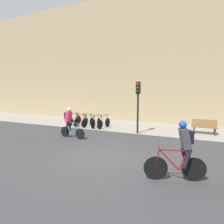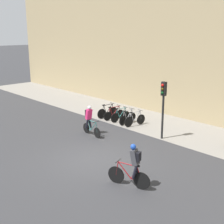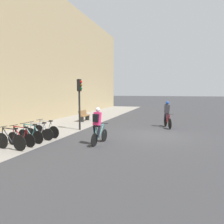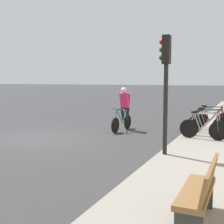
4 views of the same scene
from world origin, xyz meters
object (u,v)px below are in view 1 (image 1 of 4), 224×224
at_px(parked_bike_0, 74,120).
at_px(parked_bike_4, 104,123).
at_px(parked_bike_3, 96,122).
at_px(traffic_light_pole, 138,98).
at_px(cyclist_pink, 69,121).
at_px(parked_bike_1, 81,121).
at_px(cyclist_grey, 182,150).
at_px(bench, 204,127).
at_px(parked_bike_2, 88,122).

distance_m(parked_bike_0, parked_bike_4, 2.59).
distance_m(parked_bike_3, traffic_light_pole, 3.88).
xyz_separation_m(cyclist_pink, parked_bike_4, (0.64, 3.20, -0.55)).
bearing_deg(parked_bike_0, parked_bike_4, -0.01).
height_order(parked_bike_1, parked_bike_4, parked_bike_4).
height_order(cyclist_pink, cyclist_grey, cyclist_grey).
distance_m(parked_bike_3, parked_bike_4, 0.64).
xyz_separation_m(parked_bike_0, traffic_light_pole, (5.27, -0.69, 1.85)).
distance_m(parked_bike_3, bench, 7.24).
relative_size(parked_bike_1, traffic_light_pole, 0.51).
relative_size(cyclist_pink, parked_bike_0, 1.03).
bearing_deg(bench, parked_bike_2, -174.19).
relative_size(parked_bike_2, parked_bike_4, 0.95).
height_order(cyclist_grey, parked_bike_2, cyclist_grey).
height_order(cyclist_pink, parked_bike_2, cyclist_pink).
height_order(cyclist_grey, traffic_light_pole, traffic_light_pole).
bearing_deg(cyclist_grey, parked_bike_1, 140.75).
bearing_deg(parked_bike_3, bench, 6.34).
height_order(parked_bike_2, parked_bike_3, parked_bike_2).
height_order(parked_bike_0, traffic_light_pole, traffic_light_pole).
bearing_deg(cyclist_grey, cyclist_pink, 155.21).
xyz_separation_m(cyclist_pink, bench, (7.19, 3.99, -0.49)).
height_order(parked_bike_3, parked_bike_4, parked_bike_4).
relative_size(parked_bike_0, traffic_light_pole, 0.52).
bearing_deg(parked_bike_1, bench, 5.38).
xyz_separation_m(parked_bike_1, parked_bike_4, (1.94, 0.00, 0.01)).
distance_m(cyclist_grey, parked_bike_3, 8.49).
distance_m(parked_bike_0, parked_bike_2, 1.29).
xyz_separation_m(cyclist_pink, parked_bike_2, (-0.65, 3.20, -0.56)).
bearing_deg(parked_bike_4, bench, 6.95).
bearing_deg(traffic_light_pole, parked_bike_3, 168.31).
height_order(parked_bike_2, bench, parked_bike_2).
xyz_separation_m(parked_bike_4, traffic_light_pole, (2.68, -0.69, 1.86)).
relative_size(cyclist_grey, traffic_light_pole, 0.56).
xyz_separation_m(parked_bike_2, bench, (7.84, 0.80, 0.08)).
height_order(cyclist_grey, parked_bike_4, cyclist_grey).
height_order(cyclist_pink, parked_bike_0, cyclist_pink).
xyz_separation_m(parked_bike_3, traffic_light_pole, (3.33, -0.69, 1.87)).
relative_size(parked_bike_3, parked_bike_4, 0.98).
bearing_deg(traffic_light_pole, parked_bike_2, 170.16).
xyz_separation_m(parked_bike_1, parked_bike_3, (1.30, 0.00, -0.00)).
distance_m(traffic_light_pole, bench, 4.52).
height_order(parked_bike_0, parked_bike_4, parked_bike_0).
bearing_deg(bench, cyclist_grey, -99.90).
bearing_deg(cyclist_grey, parked_bike_0, 143.10).
xyz_separation_m(cyclist_grey, parked_bike_1, (-7.31, 5.97, -0.56)).
distance_m(cyclist_grey, bench, 6.89).
bearing_deg(parked_bike_0, parked_bike_2, -0.01).
bearing_deg(parked_bike_3, cyclist_pink, -89.93).
height_order(parked_bike_4, bench, parked_bike_4).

